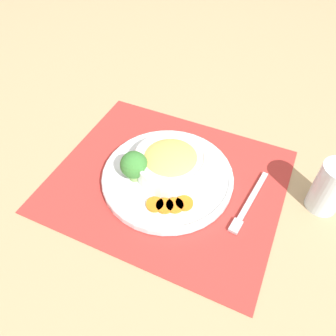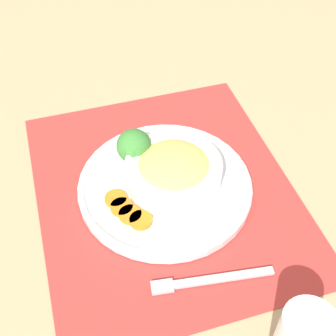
% 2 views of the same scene
% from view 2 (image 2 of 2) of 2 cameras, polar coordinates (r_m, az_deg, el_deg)
% --- Properties ---
extents(ground_plane, '(4.00, 4.00, 0.00)m').
position_cam_2_polar(ground_plane, '(0.81, -0.35, -2.83)').
color(ground_plane, tan).
extents(placemat, '(0.53, 0.45, 0.00)m').
position_cam_2_polar(placemat, '(0.81, -0.35, -2.74)').
color(placemat, '#B2332D').
rests_on(placemat, ground_plane).
extents(plate, '(0.30, 0.30, 0.02)m').
position_cam_2_polar(plate, '(0.80, -0.35, -2.12)').
color(plate, silver).
rests_on(plate, placemat).
extents(bowl, '(0.16, 0.16, 0.06)m').
position_cam_2_polar(bowl, '(0.77, 0.67, -0.24)').
color(bowl, white).
rests_on(bowl, plate).
extents(broccoli_floret, '(0.06, 0.06, 0.07)m').
position_cam_2_polar(broccoli_floret, '(0.80, -4.17, 2.60)').
color(broccoli_floret, '#84AD5B').
rests_on(broccoli_floret, plate).
extents(carrot_slice_near, '(0.04, 0.04, 0.01)m').
position_cam_2_polar(carrot_slice_near, '(0.77, -6.37, -3.74)').
color(carrot_slice_near, orange).
rests_on(carrot_slice_near, plate).
extents(carrot_slice_middle, '(0.04, 0.04, 0.01)m').
position_cam_2_polar(carrot_slice_middle, '(0.76, -5.67, -4.78)').
color(carrot_slice_middle, orange).
rests_on(carrot_slice_middle, plate).
extents(carrot_slice_far, '(0.04, 0.04, 0.01)m').
position_cam_2_polar(carrot_slice_far, '(0.75, -4.63, -5.68)').
color(carrot_slice_far, orange).
rests_on(carrot_slice_far, plate).
extents(carrot_slice_extra, '(0.04, 0.04, 0.01)m').
position_cam_2_polar(carrot_slice_extra, '(0.74, -3.32, -6.37)').
color(carrot_slice_extra, orange).
rests_on(carrot_slice_extra, plate).
extents(fork, '(0.03, 0.18, 0.01)m').
position_cam_2_polar(fork, '(0.70, 3.97, -13.60)').
color(fork, '#B7B7BC').
rests_on(fork, placemat).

